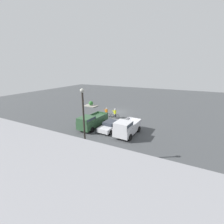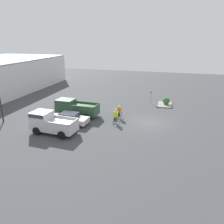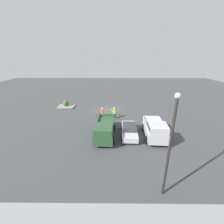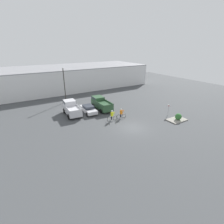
% 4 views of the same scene
% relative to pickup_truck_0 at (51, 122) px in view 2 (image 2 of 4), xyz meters
% --- Properties ---
extents(ground_plane, '(80.00, 80.00, 0.00)m').
position_rel_pickup_truck_0_xyz_m(ground_plane, '(5.71, -9.55, -1.16)').
color(ground_plane, '#424447').
extents(pickup_truck_0, '(2.50, 4.94, 2.23)m').
position_rel_pickup_truck_0_xyz_m(pickup_truck_0, '(0.00, 0.00, 0.00)').
color(pickup_truck_0, silver).
rests_on(pickup_truck_0, ground_plane).
extents(sedan_0, '(2.05, 4.58, 1.33)m').
position_rel_pickup_truck_0_xyz_m(sedan_0, '(2.77, -0.75, -0.47)').
color(sedan_0, silver).
rests_on(sedan_0, ground_plane).
extents(pickup_truck_1, '(2.37, 5.51, 2.05)m').
position_rel_pickup_truck_0_xyz_m(pickup_truck_1, '(5.59, -0.18, -0.08)').
color(pickup_truck_1, '#2D5133').
rests_on(pickup_truck_1, ground_plane).
extents(cyclist_0, '(1.77, 0.49, 1.69)m').
position_rel_pickup_truck_0_xyz_m(cyclist_0, '(6.25, -5.88, -0.33)').
color(cyclist_0, black).
rests_on(cyclist_0, ground_plane).
extents(cyclist_1, '(1.81, 0.49, 1.76)m').
position_rel_pickup_truck_0_xyz_m(cyclist_1, '(4.51, -5.87, -0.25)').
color(cyclist_1, black).
rests_on(cyclist_1, ground_plane).
extents(fire_lane_sign, '(0.08, 0.30, 2.03)m').
position_rel_pickup_truck_0_xyz_m(fire_lane_sign, '(13.66, -8.96, 0.08)').
color(fire_lane_sign, '#9E9EA3').
rests_on(fire_lane_sign, ground_plane).
extents(curb_island, '(2.99, 1.98, 0.15)m').
position_rel_pickup_truck_0_xyz_m(curb_island, '(13.32, -11.13, -1.08)').
color(curb_island, gray).
rests_on(curb_island, ground_plane).
extents(shrub, '(1.02, 1.02, 1.02)m').
position_rel_pickup_truck_0_xyz_m(shrub, '(13.38, -11.29, -0.50)').
color(shrub, '#337033').
rests_on(shrub, curb_island).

